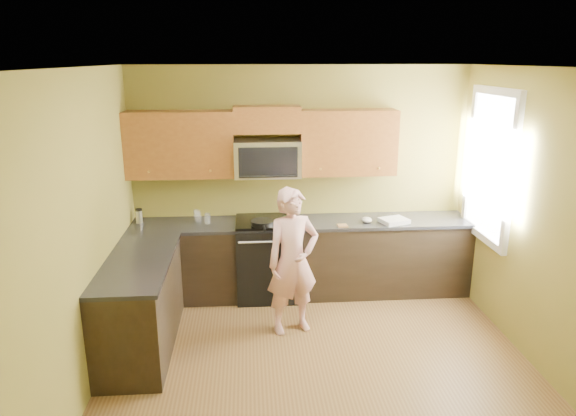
{
  "coord_description": "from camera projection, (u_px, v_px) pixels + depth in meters",
  "views": [
    {
      "loc": [
        -0.62,
        -4.12,
        2.77
      ],
      "look_at": [
        -0.2,
        1.3,
        1.2
      ],
      "focal_mm": 32.47,
      "sensor_mm": 36.0,
      "label": 1
    }
  ],
  "objects": [
    {
      "name": "microwave",
      "position": [
        268.0,
        176.0,
        6.05
      ],
      "size": [
        0.76,
        0.4,
        0.42
      ],
      "primitive_type": null,
      "color": "silver",
      "rests_on": "wall_back"
    },
    {
      "name": "upper_cab_over_mw",
      "position": [
        267.0,
        119.0,
        5.91
      ],
      "size": [
        0.76,
        0.33,
        0.3
      ],
      "primitive_type": "cube",
      "color": "brown",
      "rests_on": "wall_back"
    },
    {
      "name": "glass_a",
      "position": [
        208.0,
        218.0,
        6.03
      ],
      "size": [
        0.08,
        0.08,
        0.12
      ],
      "primitive_type": "cylinder",
      "rotation": [
        0.0,
        0.0,
        -0.08
      ],
      "color": "silver",
      "rests_on": "countertop_back"
    },
    {
      "name": "floor",
      "position": [
        321.0,
        373.0,
        4.76
      ],
      "size": [
        4.0,
        4.0,
        0.0
      ],
      "primitive_type": "plane",
      "color": "brown",
      "rests_on": "ground"
    },
    {
      "name": "stove",
      "position": [
        269.0,
        258.0,
        6.2
      ],
      "size": [
        0.76,
        0.65,
        0.95
      ],
      "primitive_type": null,
      "color": "black",
      "rests_on": "floor"
    },
    {
      "name": "woman",
      "position": [
        293.0,
        261.0,
        5.31
      ],
      "size": [
        0.65,
        0.53,
        1.54
      ],
      "primitive_type": "imported",
      "rotation": [
        0.0,
        0.0,
        0.32
      ],
      "color": "#E67473",
      "rests_on": "floor"
    },
    {
      "name": "upper_cab_left",
      "position": [
        182.0,
        177.0,
        6.01
      ],
      "size": [
        1.22,
        0.33,
        0.75
      ],
      "primitive_type": null,
      "color": "brown",
      "rests_on": "wall_back"
    },
    {
      "name": "countertop_left",
      "position": [
        138.0,
        262.0,
        4.96
      ],
      "size": [
        0.62,
        1.6,
        0.04
      ],
      "primitive_type": "cube",
      "color": "black",
      "rests_on": "cabinet_left_run"
    },
    {
      "name": "wall_back",
      "position": [
        300.0,
        180.0,
        6.3
      ],
      "size": [
        4.0,
        0.0,
        4.0
      ],
      "primitive_type": "plane",
      "rotation": [
        1.57,
        0.0,
        0.0
      ],
      "color": "olive",
      "rests_on": "ground"
    },
    {
      "name": "wall_front",
      "position": [
        384.0,
        369.0,
        2.47
      ],
      "size": [
        4.0,
        0.0,
        4.0
      ],
      "primitive_type": "plane",
      "rotation": [
        -1.57,
        0.0,
        0.0
      ],
      "color": "olive",
      "rests_on": "ground"
    },
    {
      "name": "cabinet_back_run",
      "position": [
        302.0,
        259.0,
        6.27
      ],
      "size": [
        4.0,
        0.6,
        0.88
      ],
      "primitive_type": "cube",
      "color": "black",
      "rests_on": "floor"
    },
    {
      "name": "wall_right",
      "position": [
        551.0,
        227.0,
        4.54
      ],
      "size": [
        0.0,
        4.0,
        4.0
      ],
      "primitive_type": "plane",
      "rotation": [
        1.57,
        0.0,
        -1.57
      ],
      "color": "olive",
      "rests_on": "ground"
    },
    {
      "name": "window",
      "position": [
        490.0,
        166.0,
        5.6
      ],
      "size": [
        0.06,
        1.06,
        1.66
      ],
      "primitive_type": null,
      "color": "white",
      "rests_on": "wall_right"
    },
    {
      "name": "ceiling",
      "position": [
        327.0,
        67.0,
        4.01
      ],
      "size": [
        4.0,
        4.0,
        0.0
      ],
      "primitive_type": "plane",
      "rotation": [
        3.14,
        0.0,
        0.0
      ],
      "color": "white",
      "rests_on": "ground"
    },
    {
      "name": "napkin_a",
      "position": [
        304.0,
        221.0,
        6.03
      ],
      "size": [
        0.14,
        0.15,
        0.06
      ],
      "primitive_type": "ellipsoid",
      "rotation": [
        0.0,
        0.0,
        0.29
      ],
      "color": "silver",
      "rests_on": "countertop_back"
    },
    {
      "name": "napkin_b",
      "position": [
        367.0,
        220.0,
        6.07
      ],
      "size": [
        0.15,
        0.16,
        0.07
      ],
      "primitive_type": "ellipsoid",
      "rotation": [
        0.0,
        0.0,
        -0.26
      ],
      "color": "silver",
      "rests_on": "countertop_back"
    },
    {
      "name": "travel_mug",
      "position": [
        140.0,
        223.0,
        6.06
      ],
      "size": [
        0.1,
        0.1,
        0.17
      ],
      "primitive_type": null,
      "rotation": [
        0.0,
        0.0,
        -0.24
      ],
      "color": "silver",
      "rests_on": "countertop_back"
    },
    {
      "name": "countertop_back",
      "position": [
        302.0,
        223.0,
        6.13
      ],
      "size": [
        4.0,
        0.62,
        0.04
      ],
      "primitive_type": "cube",
      "color": "black",
      "rests_on": "cabinet_back_run"
    },
    {
      "name": "glass_b",
      "position": [
        196.0,
        215.0,
        6.18
      ],
      "size": [
        0.09,
        0.09,
        0.12
      ],
      "primitive_type": "cylinder",
      "rotation": [
        0.0,
        0.0,
        0.3
      ],
      "color": "silver",
      "rests_on": "countertop_back"
    },
    {
      "name": "butter_tub",
      "position": [
        289.0,
        223.0,
        6.05
      ],
      "size": [
        0.18,
        0.18,
        0.1
      ],
      "primitive_type": null,
      "rotation": [
        0.0,
        0.0,
        -0.34
      ],
      "color": "#F2EE3F",
      "rests_on": "countertop_back"
    },
    {
      "name": "dish_towel",
      "position": [
        394.0,
        221.0,
        6.06
      ],
      "size": [
        0.36,
        0.32,
        0.05
      ],
      "primitive_type": "cube",
      "rotation": [
        0.0,
        0.0,
        0.32
      ],
      "color": "white",
      "rests_on": "countertop_back"
    },
    {
      "name": "frying_pan",
      "position": [
        263.0,
        225.0,
        5.88
      ],
      "size": [
        0.28,
        0.47,
        0.06
      ],
      "primitive_type": null,
      "rotation": [
        0.0,
        0.0,
        0.04
      ],
      "color": "black",
      "rests_on": "stove"
    },
    {
      "name": "glass_c",
      "position": [
        198.0,
        216.0,
        6.11
      ],
      "size": [
        0.09,
        0.09,
        0.12
      ],
      "primitive_type": "cylinder",
      "rotation": [
        0.0,
        0.0,
        0.36
      ],
      "color": "silver",
      "rests_on": "countertop_back"
    },
    {
      "name": "toast_slice",
      "position": [
        342.0,
        226.0,
        5.94
      ],
      "size": [
        0.11,
        0.11,
        0.01
      ],
      "primitive_type": "cube",
      "rotation": [
        0.0,
        0.0,
        0.05
      ],
      "color": "#B27F47",
      "rests_on": "countertop_back"
    },
    {
      "name": "cabinet_left_run",
      "position": [
        141.0,
        306.0,
        5.09
      ],
      "size": [
        0.6,
        1.6,
        0.88
      ],
      "primitive_type": "cube",
      "color": "black",
      "rests_on": "floor"
    },
    {
      "name": "wall_left",
      "position": [
        80.0,
        239.0,
        4.24
      ],
      "size": [
        0.0,
        4.0,
        4.0
      ],
      "primitive_type": "plane",
      "rotation": [
        1.57,
        0.0,
        1.57
      ],
      "color": "olive",
      "rests_on": "ground"
    },
    {
      "name": "upper_cab_right",
      "position": [
        347.0,
        174.0,
        6.16
      ],
      "size": [
        1.12,
        0.33,
        0.75
      ],
      "primitive_type": null,
      "color": "brown",
      "rests_on": "wall_back"
    }
  ]
}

